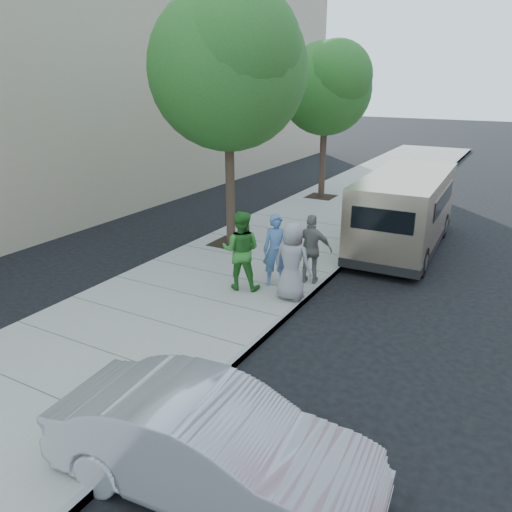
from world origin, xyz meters
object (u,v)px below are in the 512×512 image
Objects in this scene: person_gray_shirt at (292,261)px; parking_meter at (293,242)px; person_striped_polo at (311,249)px; van at (405,210)px; person_green_shirt at (241,250)px; person_officer at (276,250)px; sedan at (212,446)px; tree_near at (229,63)px; tree_far at (327,85)px.

parking_meter is at bearing -66.16° from person_gray_shirt.
person_gray_shirt reaches higher than person_striped_polo.
parking_meter is at bearing 31.90° from person_striped_polo.
van is 6.15m from person_green_shirt.
parking_meter is 0.80× the size of person_green_shirt.
sedan is at bearing -95.24° from person_officer.
person_officer is at bearing -154.75° from person_green_shirt.
person_officer is (-2.00, -4.92, -0.19)m from van.
person_gray_shirt is (0.35, -0.79, -0.21)m from parking_meter.
person_striped_polo is at bearing -156.88° from person_green_shirt.
person_officer reaches higher than sedan.
tree_near is at bearing -40.11° from person_gray_shirt.
tree_near is 6.33m from person_gray_shirt.
person_striped_polo is (1.38, 1.18, -0.09)m from person_green_shirt.
van is at bearing -133.22° from person_green_shirt.
tree_far reaches higher than person_gray_shirt.
person_green_shirt is (-2.96, 5.71, 0.42)m from sedan.
person_green_shirt is 1.82m from person_striped_polo.
person_gray_shirt is (-1.29, -5.51, -0.17)m from van.
sedan is 7.08m from person_striped_polo.
tree_near is 4.06× the size of person_officer.
person_officer is (2.74, -9.91, -3.81)m from tree_far.
person_green_shirt is (-2.67, -5.54, -0.12)m from van.
tree_near is at bearing 122.07° from parking_meter.
person_striped_polo is at bearing -69.72° from tree_far.
person_officer is 1.03× the size of person_striped_polo.
tree_near is 5.66m from parking_meter.
parking_meter is at bearing -111.20° from van.
tree_near reaches higher than parking_meter.
parking_meter is (3.10, -2.10, -4.24)m from tree_near.
person_gray_shirt is 1.05× the size of person_striped_polo.
van reaches higher than parking_meter.
van is at bearing 28.82° from tree_near.
person_striped_polo reaches higher than parking_meter.
person_green_shirt reaches higher than sedan.
tree_near reaches higher than person_striped_polo.
van is 1.48× the size of sedan.
tree_near reaches higher than tree_far.
tree_far is 3.25× the size of person_green_shirt.
van is at bearing -119.93° from person_striped_polo.
parking_meter is (3.10, -9.70, -3.58)m from tree_far.
person_gray_shirt reaches higher than parking_meter.
person_officer is 0.91m from person_striped_polo.
tree_near reaches higher than person_gray_shirt.
sedan is (0.29, -11.25, -0.54)m from van.
sedan is 5.97m from person_gray_shirt.
sedan is (5.04, -16.24, -4.16)m from tree_far.
sedan is at bearing 89.54° from person_striped_polo.
van is 4.55m from person_striped_polo.
tree_far is at bearing -71.91° from person_gray_shirt.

